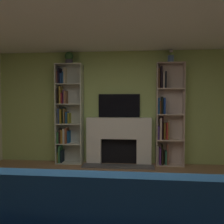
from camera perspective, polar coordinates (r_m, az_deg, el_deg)
The scene contains 8 objects.
wall_back_accent at distance 5.58m, azimuth 1.73°, elevation 1.09°, with size 5.77×0.06×2.54m, color #ADC76C.
fireplace at distance 5.50m, azimuth 1.62°, elevation -6.41°, with size 1.54×0.54×1.04m.
tv at distance 5.52m, azimuth 1.69°, elevation 1.49°, with size 0.93×0.06×0.52m, color black.
bookshelf_left at distance 5.65m, azimuth -10.55°, elevation -0.65°, with size 0.59×0.31×2.25m.
bookshelf_right at distance 5.50m, azimuth 12.63°, elevation -1.02°, with size 0.59×0.27×2.25m.
potted_plant at distance 5.67m, azimuth -10.03°, elevation 12.40°, with size 0.19×0.19×0.27m.
vase_with_flowers at distance 5.52m, azimuth 13.60°, elevation 12.19°, with size 0.13×0.13×0.27m.
coffee_table at distance 2.44m, azimuth 2.47°, elevation -23.03°, with size 0.94×0.45×0.42m.
Camera 1 is at (0.37, -2.65, 1.42)m, focal length 39.06 mm.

